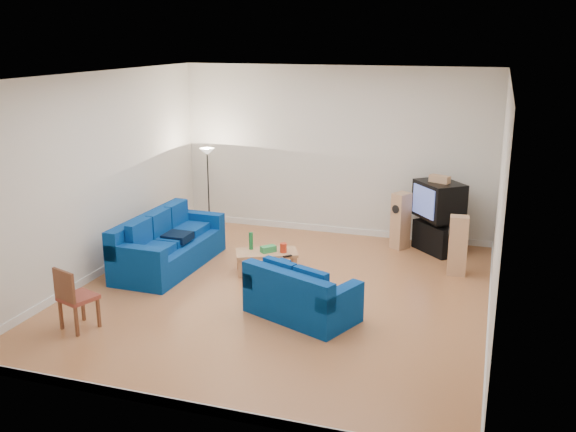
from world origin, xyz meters
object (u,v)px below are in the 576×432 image
(tv_stand, at_px, (438,238))
(television, at_px, (439,200))
(sofa_three_seat, at_px, (166,248))
(sofa_loveseat, at_px, (300,298))
(coffee_table, at_px, (267,255))

(tv_stand, height_order, television, television)
(sofa_three_seat, height_order, television, television)
(sofa_loveseat, distance_m, television, 3.79)
(sofa_three_seat, distance_m, tv_stand, 4.74)
(sofa_three_seat, xyz_separation_m, sofa_loveseat, (2.69, -1.24, -0.05))
(sofa_loveseat, height_order, tv_stand, sofa_loveseat)
(television, bearing_deg, tv_stand, 13.18)
(sofa_three_seat, distance_m, coffee_table, 1.69)
(tv_stand, xyz_separation_m, television, (-0.02, 0.02, 0.68))
(coffee_table, distance_m, television, 3.24)
(coffee_table, bearing_deg, television, 37.55)
(sofa_loveseat, xyz_separation_m, coffee_table, (-1.02, 1.49, 0.02))
(coffee_table, height_order, television, television)
(tv_stand, bearing_deg, coffee_table, -97.18)
(sofa_loveseat, relative_size, television, 1.63)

